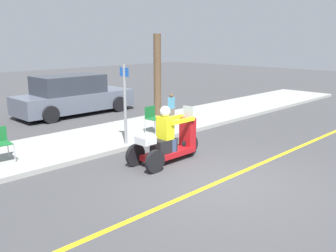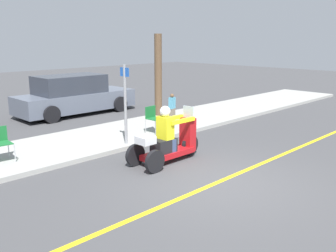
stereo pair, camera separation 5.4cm
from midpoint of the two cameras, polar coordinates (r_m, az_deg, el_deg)
ground_plane at (r=8.20m, az=7.66°, el=-8.41°), size 60.00×60.00×0.00m
lane_stripe at (r=8.33m, az=8.37°, el=-8.07°), size 24.00×0.12×0.01m
sidewalk_strip at (r=11.40m, az=-11.03°, el=-2.01°), size 28.00×2.80×0.12m
motorcycle_trike at (r=9.25m, az=-0.10°, el=-2.45°), size 2.12×0.79×1.43m
spectator_near_curb at (r=13.12m, az=0.39°, el=2.68°), size 0.26×0.19×1.01m
folding_chair_set_back at (r=11.69m, az=-2.48°, el=1.45°), size 0.49×0.49×0.82m
parked_car_lot_right at (r=15.57m, az=-14.36°, el=4.45°), size 4.79×1.93×1.59m
tree_trunk at (r=14.22m, az=-1.74°, el=7.73°), size 0.28×0.28×3.06m
street_sign at (r=10.35m, az=-6.72°, el=3.74°), size 0.08×0.36×2.20m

